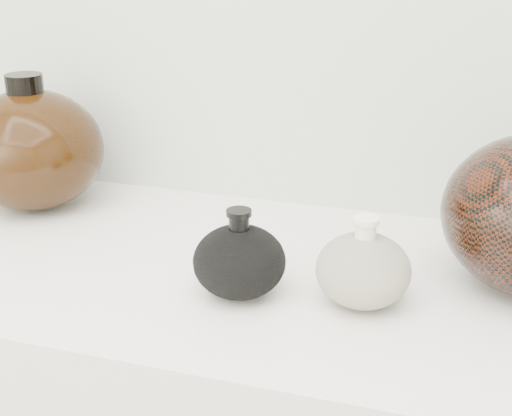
% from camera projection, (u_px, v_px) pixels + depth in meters
% --- Properties ---
extents(black_gourd_vase, '(0.14, 0.14, 0.11)m').
position_uv_depth(black_gourd_vase, '(239.00, 261.00, 0.87)').
color(black_gourd_vase, black).
rests_on(black_gourd_vase, display_counter).
extents(cream_gourd_vase, '(0.14, 0.14, 0.11)m').
position_uv_depth(cream_gourd_vase, '(363.00, 269.00, 0.85)').
color(cream_gourd_vase, beige).
rests_on(cream_gourd_vase, display_counter).
extents(left_round_pot, '(0.25, 0.25, 0.22)m').
position_uv_depth(left_round_pot, '(32.00, 149.00, 1.13)').
color(left_round_pot, black).
rests_on(left_round_pot, display_counter).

